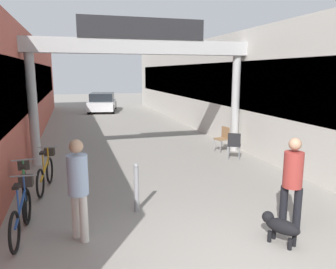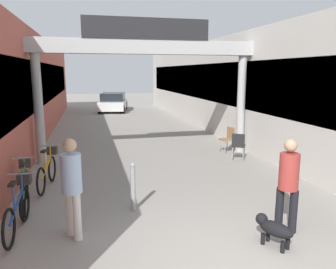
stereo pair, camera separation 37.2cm
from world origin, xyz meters
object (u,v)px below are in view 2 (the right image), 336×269
Objects in this scene: dog_on_leash at (273,228)px; cafe_chair_black_nearer at (238,144)px; cafe_chair_wood_farther at (228,137)px; bicycle_orange_third at (48,169)px; pedestrian_companion at (72,182)px; pedestrian_with_dog at (288,179)px; parked_car_white at (113,102)px; bicycle_blue_nearest at (19,207)px; bicycle_green_second at (25,186)px; bollard_post_metal at (133,187)px.

dog_on_leash is 0.78× the size of cafe_chair_black_nearer.
cafe_chair_wood_farther is at bearing 72.66° from dog_on_leash.
bicycle_orange_third is at bearing -158.91° from cafe_chair_wood_farther.
bicycle_orange_third reaches higher than cafe_chair_black_nearer.
bicycle_orange_third is at bearing 104.48° from pedestrian_companion.
pedestrian_companion is 2.95m from bicycle_orange_third.
cafe_chair_wood_farther is at bearing 82.55° from cafe_chair_black_nearer.
pedestrian_companion is (-3.67, 0.65, 0.04)m from pedestrian_with_dog.
cafe_chair_black_nearer is at bearing 74.66° from pedestrian_with_dog.
pedestrian_with_dog is 19.27m from parked_car_white.
bicycle_blue_nearest and bicycle_green_second have the same top height.
dog_on_leash is at bearing -109.45° from cafe_chair_black_nearer.
pedestrian_with_dog is 0.99× the size of bicycle_blue_nearest.
pedestrian_companion is at bearing 161.56° from dog_on_leash.
parked_car_white is at bearing 83.66° from pedestrian_companion.
cafe_chair_wood_farther is 13.85m from parked_car_white.
parked_car_white is at bearing 93.22° from dog_on_leash.
bicycle_green_second and bicycle_orange_third have the same top height.
bicycle_blue_nearest is 1.19m from bicycle_green_second.
bollard_post_metal reaches higher than bicycle_green_second.
cafe_chair_black_nearer is at bearing 11.17° from bicycle_orange_third.
bollard_post_metal is 17.72m from parked_car_white.
pedestrian_with_dog is at bearing 38.96° from dog_on_leash.
bollard_post_metal reaches higher than dog_on_leash.
bicycle_orange_third is (-4.39, 3.45, -0.52)m from pedestrian_with_dog.
bicycle_orange_third is 6.21m from cafe_chair_wood_farther.
parked_car_white is at bearing 102.53° from cafe_chair_wood_farther.
cafe_chair_wood_farther is at bearing -77.47° from parked_car_white.
pedestrian_with_dog is 4.80m from bicycle_blue_nearest.
parked_car_white is at bearing 101.05° from cafe_chair_black_nearer.
cafe_chair_wood_farther is 0.21× the size of parked_car_white.
parked_car_white is at bearing 79.51° from bicycle_green_second.
pedestrian_with_dog is at bearing -10.02° from pedestrian_companion.
cafe_chair_wood_farther is (6.13, 3.36, 0.10)m from bicycle_green_second.
parked_car_white is (3.02, 18.07, 0.21)m from bicycle_blue_nearest.
cafe_chair_black_nearer is (5.88, 3.43, 0.10)m from bicycle_blue_nearest.
pedestrian_with_dog reaches higher than cafe_chair_black_nearer.
pedestrian_companion is 1.03× the size of bicycle_green_second.
bicycle_blue_nearest is at bearing -85.09° from bicycle_green_second.
bicycle_blue_nearest is 1.90× the size of cafe_chair_wood_farther.
bicycle_green_second reaches higher than cafe_chair_black_nearer.
cafe_chair_black_nearer is (3.79, 3.06, 0.03)m from bollard_post_metal.
pedestrian_companion reaches higher than bollard_post_metal.
dog_on_leash is 5.48m from bicycle_orange_third.
bicycle_blue_nearest is 7.55m from cafe_chair_wood_farther.
bicycle_orange_third is (0.24, 2.31, 0.00)m from bicycle_blue_nearest.
cafe_chair_black_nearer is 1.00× the size of cafe_chair_wood_farther.
pedestrian_with_dog is at bearing -30.72° from bollard_post_metal.
pedestrian_with_dog is 1.66× the size of bollard_post_metal.
bicycle_orange_third is (0.34, 1.12, 0.00)m from bicycle_green_second.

